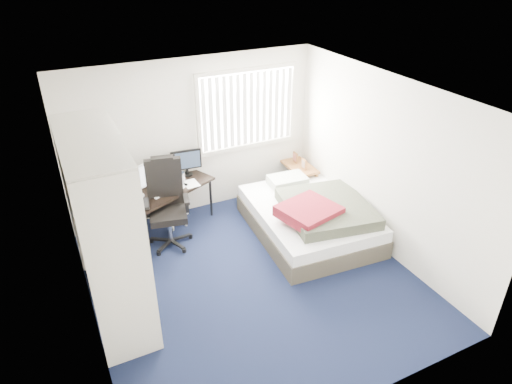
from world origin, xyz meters
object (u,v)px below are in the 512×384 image
Objects in this scene: bed at (311,217)px; nightstand at (298,168)px; office_chair at (168,212)px; desk at (166,185)px.

nightstand is at bearing 67.72° from bed.
office_chair reaches higher than nightstand.
bed is (1.98, -0.75, -0.21)m from office_chair.
desk is at bearing 148.22° from bed.
office_chair is at bearing 159.25° from bed.
office_chair is 2.13m from bed.
desk is at bearing -179.05° from nightstand.
office_chair is 1.63× the size of nightstand.
nightstand is 0.36× the size of bed.
desk is 2.37m from nightstand.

